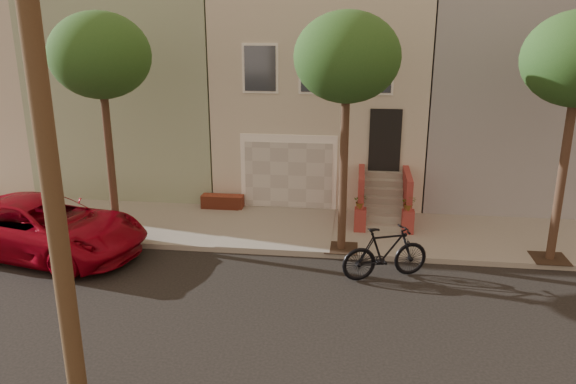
# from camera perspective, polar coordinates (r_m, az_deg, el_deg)

# --- Properties ---
(ground) EXTENTS (90.00, 90.00, 0.00)m
(ground) POSITION_cam_1_polar(r_m,az_deg,el_deg) (12.05, -0.11, -13.38)
(ground) COLOR black
(ground) RESTS_ON ground
(sidewalk) EXTENTS (40.00, 3.70, 0.15)m
(sidewalk) POSITION_cam_1_polar(r_m,az_deg,el_deg) (16.83, 2.28, -3.98)
(sidewalk) COLOR gray
(sidewalk) RESTS_ON ground
(house_row) EXTENTS (33.10, 11.70, 7.00)m
(house_row) POSITION_cam_1_polar(r_m,az_deg,el_deg) (21.68, 3.83, 10.46)
(house_row) COLOR beige
(house_row) RESTS_ON sidewalk
(tree_left) EXTENTS (2.70, 2.57, 6.30)m
(tree_left) POSITION_cam_1_polar(r_m,az_deg,el_deg) (15.80, -18.84, 13.07)
(tree_left) COLOR #2D2116
(tree_left) RESTS_ON sidewalk
(tree_mid) EXTENTS (2.70, 2.57, 6.30)m
(tree_mid) POSITION_cam_1_polar(r_m,az_deg,el_deg) (14.24, 6.11, 13.52)
(tree_mid) COLOR #2D2116
(tree_mid) RESTS_ON sidewalk
(pickup_truck) EXTENTS (6.14, 3.74, 1.59)m
(pickup_truck) POSITION_cam_1_polar(r_m,az_deg,el_deg) (16.46, -23.96, -3.32)
(pickup_truck) COLOR maroon
(pickup_truck) RESTS_ON ground
(motorcycle) EXTENTS (2.33, 1.42, 1.35)m
(motorcycle) POSITION_cam_1_polar(r_m,az_deg,el_deg) (13.92, 10.04, -6.18)
(motorcycle) COLOR black
(motorcycle) RESTS_ON ground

